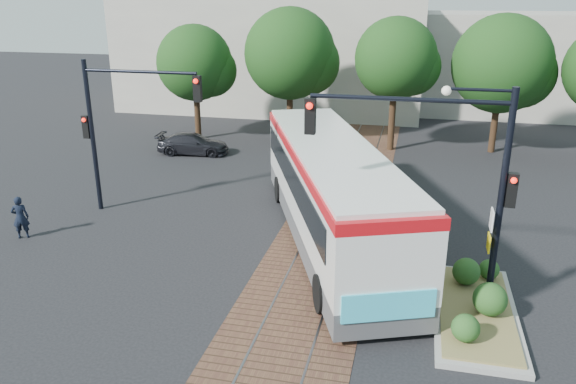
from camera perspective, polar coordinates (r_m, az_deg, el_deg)
name	(u,v)px	position (r m, az deg, el deg)	size (l,w,h in m)	color
ground	(310,279)	(17.51, 2.23, -8.86)	(120.00, 120.00, 0.00)	black
trackbed	(330,229)	(21.06, 4.31, -3.78)	(3.60, 40.00, 0.02)	brown
tree_row	(390,61)	(31.79, 10.37, 12.95)	(26.40, 5.60, 7.67)	#382314
warehouses	(376,56)	(44.25, 8.93, 13.45)	(40.00, 13.00, 8.00)	#ADA899
city_bus	(331,188)	(19.56, 4.41, 0.44)	(7.34, 13.11, 3.49)	#474749
traffic_island	(477,303)	(16.45, 18.62, -10.66)	(2.20, 5.20, 1.13)	gray
signal_pole_main	(454,166)	(14.96, 16.52, 2.55)	(5.49, 0.46, 6.00)	black
signal_pole_left	(117,117)	(22.62, -17.02, 7.32)	(4.99, 0.34, 6.00)	black
officer	(20,217)	(22.18, -25.55, -2.34)	(0.57, 0.38, 1.57)	black
parked_car	(193,144)	(31.20, -9.62, 4.85)	(1.57, 3.87, 1.12)	black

